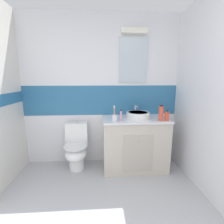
% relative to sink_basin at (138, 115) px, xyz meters
% --- Properties ---
extents(ground_plane, '(3.20, 3.48, 0.04)m').
position_rel_sink_basin_xyz_m(ground_plane, '(-0.58, -0.91, -0.92)').
color(ground_plane, '#B2B2B7').
extents(wall_back_tiled, '(3.20, 0.20, 2.50)m').
position_rel_sink_basin_xyz_m(wall_back_tiled, '(-0.57, 0.33, 0.36)').
color(wall_back_tiled, white).
rests_on(wall_back_tiled, ground_plane).
extents(vanity_cabinet, '(1.03, 0.59, 0.85)m').
position_rel_sink_basin_xyz_m(vanity_cabinet, '(-0.04, 0.00, -0.48)').
color(vanity_cabinet, beige).
rests_on(vanity_cabinet, ground_plane).
extents(sink_basin, '(0.37, 0.41, 0.18)m').
position_rel_sink_basin_xyz_m(sink_basin, '(0.00, 0.00, 0.00)').
color(sink_basin, white).
rests_on(sink_basin, vanity_cabinet).
extents(toilet, '(0.37, 0.50, 0.76)m').
position_rel_sink_basin_xyz_m(toilet, '(-0.99, 0.04, -0.55)').
color(toilet, white).
rests_on(toilet, ground_plane).
extents(toothbrush_cup, '(0.07, 0.07, 0.23)m').
position_rel_sink_basin_xyz_m(toothbrush_cup, '(-0.39, -0.18, 0.00)').
color(toothbrush_cup, white).
rests_on(toothbrush_cup, vanity_cabinet).
extents(soap_dispenser, '(0.07, 0.07, 0.17)m').
position_rel_sink_basin_xyz_m(soap_dispenser, '(0.39, -0.19, 0.01)').
color(soap_dispenser, '#D84C33').
rests_on(soap_dispenser, vanity_cabinet).
extents(shampoo_bottle_tall, '(0.07, 0.07, 0.24)m').
position_rel_sink_basin_xyz_m(shampoo_bottle_tall, '(0.31, -0.18, 0.06)').
color(shampoo_bottle_tall, '#D84C33').
rests_on(shampoo_bottle_tall, vanity_cabinet).
extents(toothpaste_tube_upright, '(0.03, 0.03, 0.17)m').
position_rel_sink_basin_xyz_m(toothpaste_tube_upright, '(-0.29, -0.18, 0.03)').
color(toothpaste_tube_upright, pink).
rests_on(toothpaste_tube_upright, vanity_cabinet).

